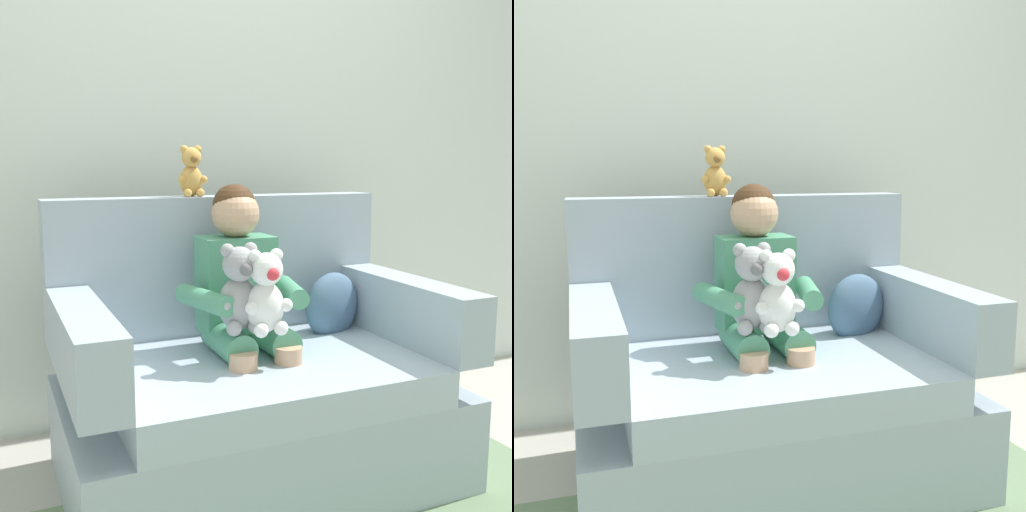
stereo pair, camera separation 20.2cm
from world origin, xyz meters
The scene contains 8 objects.
ground_plane centered at (0.00, 0.00, 0.00)m, with size 8.00×8.00×0.00m, color #ADA89E.
back_wall centered at (0.00, 0.73, 1.30)m, with size 6.00×0.10×2.60m, color silver.
armchair centered at (0.00, 0.04, 0.32)m, with size 1.31×0.86×0.98m.
seated_child centered at (-0.02, 0.06, 0.66)m, with size 0.45×0.39×0.82m.
plush_grey centered at (-0.09, -0.07, 0.70)m, with size 0.17×0.14×0.29m.
plush_white centered at (-0.02, -0.13, 0.69)m, with size 0.16×0.13×0.27m.
plush_honey_on_backrest centered at (-0.11, 0.35, 1.07)m, with size 0.11×0.09×0.19m.
throw_pillow centered at (0.39, 0.16, 0.55)m, with size 0.26×0.12×0.26m, color slate.
Camera 2 is at (-0.64, -1.95, 1.11)m, focal length 43.35 mm.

